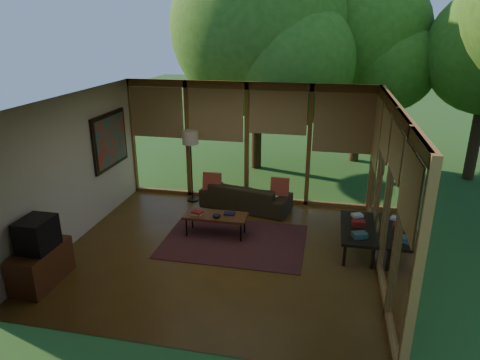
% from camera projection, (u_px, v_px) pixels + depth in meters
% --- Properties ---
extents(floor, '(5.50, 5.50, 0.00)m').
position_uv_depth(floor, '(220.00, 251.00, 7.68)').
color(floor, brown).
rests_on(floor, ground).
extents(ceiling, '(5.50, 5.50, 0.00)m').
position_uv_depth(ceiling, '(217.00, 101.00, 6.76)').
color(ceiling, white).
rests_on(ceiling, ground).
extents(wall_left, '(0.04, 5.00, 2.70)m').
position_uv_depth(wall_left, '(72.00, 170.00, 7.76)').
color(wall_left, beige).
rests_on(wall_left, ground).
extents(wall_front, '(5.50, 0.04, 2.70)m').
position_uv_depth(wall_front, '(164.00, 253.00, 4.92)').
color(wall_front, beige).
rests_on(wall_front, ground).
extents(window_wall_back, '(5.50, 0.12, 2.70)m').
position_uv_depth(window_wall_back, '(247.00, 143.00, 9.52)').
color(window_wall_back, brown).
rests_on(window_wall_back, ground).
extents(window_wall_right, '(0.12, 5.00, 2.70)m').
position_uv_depth(window_wall_right, '(388.00, 193.00, 6.69)').
color(window_wall_right, brown).
rests_on(window_wall_right, ground).
extents(tree_nw, '(4.56, 4.56, 6.04)m').
position_uv_depth(tree_nw, '(258.00, 28.00, 11.04)').
color(tree_nw, '#3B2715').
rests_on(tree_nw, ground).
extents(tree_ne, '(3.51, 3.51, 5.35)m').
position_uv_depth(tree_ne, '(365.00, 34.00, 11.76)').
color(tree_ne, '#3B2715').
rests_on(tree_ne, ground).
extents(rug, '(2.62, 1.86, 0.01)m').
position_uv_depth(rug, '(234.00, 241.00, 8.03)').
color(rug, maroon).
rests_on(rug, floor).
extents(sofa, '(2.06, 1.16, 0.57)m').
position_uv_depth(sofa, '(246.00, 196.00, 9.41)').
color(sofa, '#322919').
rests_on(sofa, floor).
extents(pillow_left, '(0.39, 0.21, 0.41)m').
position_uv_depth(pillow_left, '(212.00, 182.00, 9.41)').
color(pillow_left, maroon).
rests_on(pillow_left, sofa).
extents(pillow_right, '(0.39, 0.21, 0.40)m').
position_uv_depth(pillow_right, '(280.00, 187.00, 9.12)').
color(pillow_right, maroon).
rests_on(pillow_right, sofa).
extents(ct_book_lower, '(0.21, 0.17, 0.03)m').
position_uv_depth(ct_book_lower, '(197.00, 214.00, 8.15)').
color(ct_book_lower, beige).
rests_on(ct_book_lower, coffee_table).
extents(ct_book_upper, '(0.23, 0.19, 0.03)m').
position_uv_depth(ct_book_upper, '(197.00, 212.00, 8.14)').
color(ct_book_upper, maroon).
rests_on(ct_book_upper, coffee_table).
extents(ct_book_side, '(0.22, 0.17, 0.03)m').
position_uv_depth(ct_book_side, '(229.00, 213.00, 8.16)').
color(ct_book_side, black).
rests_on(ct_book_side, coffee_table).
extents(ct_bowl, '(0.16, 0.16, 0.07)m').
position_uv_depth(ct_bowl, '(217.00, 215.00, 8.02)').
color(ct_bowl, black).
rests_on(ct_bowl, coffee_table).
extents(media_cabinet, '(0.50, 1.00, 0.60)m').
position_uv_depth(media_cabinet, '(41.00, 266.00, 6.65)').
color(media_cabinet, '#5C3019').
rests_on(media_cabinet, floor).
extents(television, '(0.45, 0.55, 0.50)m').
position_uv_depth(television, '(37.00, 234.00, 6.46)').
color(television, black).
rests_on(television, media_cabinet).
extents(console_book_a, '(0.28, 0.25, 0.09)m').
position_uv_depth(console_book_a, '(360.00, 235.00, 7.19)').
color(console_book_a, '#2F534D').
rests_on(console_book_a, side_console).
extents(console_book_b, '(0.24, 0.18, 0.10)m').
position_uv_depth(console_book_b, '(358.00, 223.00, 7.61)').
color(console_book_b, maroon).
rests_on(console_book_b, side_console).
extents(console_book_c, '(0.24, 0.21, 0.05)m').
position_uv_depth(console_book_c, '(357.00, 215.00, 7.98)').
color(console_book_c, beige).
rests_on(console_book_c, side_console).
extents(floor_lamp, '(0.36, 0.36, 1.65)m').
position_uv_depth(floor_lamp, '(190.00, 141.00, 9.45)').
color(floor_lamp, black).
rests_on(floor_lamp, floor).
extents(coffee_table, '(1.20, 0.50, 0.43)m').
position_uv_depth(coffee_table, '(216.00, 216.00, 8.15)').
color(coffee_table, '#5C3019').
rests_on(coffee_table, floor).
extents(side_console, '(0.60, 1.40, 0.46)m').
position_uv_depth(side_console, '(358.00, 229.00, 7.59)').
color(side_console, black).
rests_on(side_console, floor).
extents(wall_painting, '(0.06, 1.35, 1.15)m').
position_uv_depth(wall_painting, '(110.00, 140.00, 8.97)').
color(wall_painting, black).
rests_on(wall_painting, wall_left).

